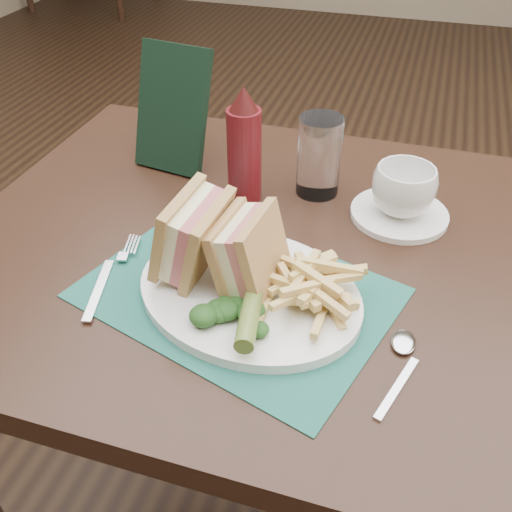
{
  "coord_description": "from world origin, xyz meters",
  "views": [
    {
      "loc": [
        0.19,
        -1.15,
        1.25
      ],
      "look_at": [
        0.02,
        -0.6,
        0.8
      ],
      "focal_mm": 40.0,
      "sensor_mm": 36.0,
      "label": 1
    }
  ],
  "objects": [
    {
      "name": "drinking_glass",
      "position": [
        0.05,
        -0.34,
        0.81
      ],
      "size": [
        0.08,
        0.08,
        0.13
      ],
      "primitive_type": "cylinder",
      "rotation": [
        0.0,
        0.0,
        0.07
      ],
      "color": "white",
      "rests_on": "table_main"
    },
    {
      "name": "fries_pile",
      "position": [
        0.1,
        -0.62,
        0.79
      ],
      "size": [
        0.18,
        0.2,
        0.05
      ],
      "primitive_type": null,
      "color": "#DEBE6F",
      "rests_on": "plate"
    },
    {
      "name": "table_main",
      "position": [
        0.0,
        -0.5,
        0.38
      ],
      "size": [
        0.9,
        0.75,
        0.75
      ],
      "primitive_type": null,
      "color": "black",
      "rests_on": "ground"
    },
    {
      "name": "placemat",
      "position": [
        0.01,
        -0.62,
        0.75
      ],
      "size": [
        0.45,
        0.37,
        0.0
      ],
      "primitive_type": "cube",
      "rotation": [
        0.0,
        0.0,
        -0.29
      ],
      "color": "#1B574C",
      "rests_on": "table_main"
    },
    {
      "name": "saucer",
      "position": [
        0.19,
        -0.38,
        0.76
      ],
      "size": [
        0.16,
        0.16,
        0.01
      ],
      "primitive_type": "cylinder",
      "rotation": [
        0.0,
        0.0,
        -0.04
      ],
      "color": "white",
      "rests_on": "table_main"
    },
    {
      "name": "coffee_cup",
      "position": [
        0.19,
        -0.38,
        0.8
      ],
      "size": [
        0.12,
        0.12,
        0.08
      ],
      "primitive_type": "imported",
      "rotation": [
        0.0,
        0.0,
        0.36
      ],
      "color": "white",
      "rests_on": "saucer"
    },
    {
      "name": "fork",
      "position": [
        -0.17,
        -0.64,
        0.76
      ],
      "size": [
        0.08,
        0.17,
        0.01
      ],
      "primitive_type": null,
      "rotation": [
        0.0,
        0.0,
        0.26
      ],
      "color": "silver",
      "rests_on": "placemat"
    },
    {
      "name": "spoon",
      "position": [
        0.22,
        -0.7,
        0.76
      ],
      "size": [
        0.08,
        0.15,
        0.01
      ],
      "primitive_type": null,
      "rotation": [
        0.0,
        0.0,
        -0.32
      ],
      "color": "silver",
      "rests_on": "table_main"
    },
    {
      "name": "wall_back",
      "position": [
        0.0,
        3.5,
        0.0
      ],
      "size": [
        6.0,
        0.0,
        6.0
      ],
      "primitive_type": "plane",
      "rotation": [
        1.57,
        0.0,
        0.0
      ],
      "color": "gray",
      "rests_on": "ground"
    },
    {
      "name": "floor",
      "position": [
        0.0,
        0.0,
        0.0
      ],
      "size": [
        7.0,
        7.0,
        0.0
      ],
      "primitive_type": "plane",
      "color": "black",
      "rests_on": "ground"
    },
    {
      "name": "sandwich_half_a",
      "position": [
        -0.08,
        -0.61,
        0.82
      ],
      "size": [
        0.09,
        0.12,
        0.11
      ],
      "primitive_type": null,
      "rotation": [
        0.0,
        0.24,
        -0.06
      ],
      "color": "tan",
      "rests_on": "plate"
    },
    {
      "name": "check_presenter",
      "position": [
        -0.21,
        -0.32,
        0.85
      ],
      "size": [
        0.14,
        0.1,
        0.2
      ],
      "primitive_type": "cube",
      "rotation": [
        -0.31,
        0.0,
        -0.16
      ],
      "color": "black",
      "rests_on": "table_main"
    },
    {
      "name": "sandwich_half_b",
      "position": [
        -0.0,
        -0.61,
        0.82
      ],
      "size": [
        0.09,
        0.11,
        0.1
      ],
      "primitive_type": null,
      "rotation": [
        0.0,
        -0.24,
        -0.11
      ],
      "color": "tan",
      "rests_on": "plate"
    },
    {
      "name": "kale_garnish",
      "position": [
        0.02,
        -0.68,
        0.78
      ],
      "size": [
        0.11,
        0.08,
        0.03
      ],
      "primitive_type": null,
      "color": "#183C15",
      "rests_on": "plate"
    },
    {
      "name": "ketchup_bottle",
      "position": [
        -0.06,
        -0.39,
        0.84
      ],
      "size": [
        0.07,
        0.07,
        0.19
      ],
      "primitive_type": null,
      "rotation": [
        0.0,
        0.0,
        0.31
      ],
      "color": "#510D12",
      "rests_on": "table_main"
    },
    {
      "name": "pickle_spear",
      "position": [
        0.05,
        -0.69,
        0.79
      ],
      "size": [
        0.04,
        0.12,
        0.03
      ],
      "primitive_type": "cylinder",
      "rotation": [
        1.54,
        0.0,
        0.17
      ],
      "color": "#566E29",
      "rests_on": "plate"
    },
    {
      "name": "plate",
      "position": [
        0.02,
        -0.63,
        0.76
      ],
      "size": [
        0.35,
        0.31,
        0.01
      ],
      "primitive_type": null,
      "rotation": [
        0.0,
        0.0,
        -0.27
      ],
      "color": "white",
      "rests_on": "placemat"
    }
  ]
}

